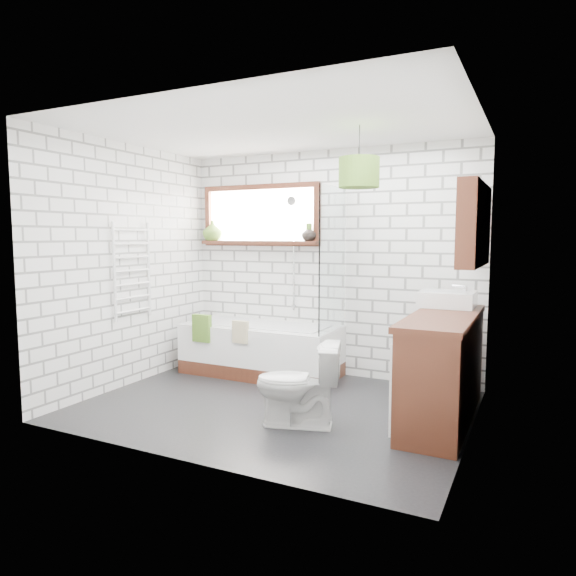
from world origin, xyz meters
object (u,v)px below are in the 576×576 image
at_px(bathtub, 261,349).
at_px(toilet, 297,384).
at_px(vanity, 443,368).
at_px(basin, 447,299).
at_px(pendant, 359,173).

xyz_separation_m(bathtub, toilet, (1.04, -1.26, 0.07)).
xyz_separation_m(vanity, basin, (-0.06, 0.50, 0.52)).
bearing_deg(pendant, bathtub, 153.32).
height_order(bathtub, vanity, vanity).
relative_size(vanity, toilet, 2.27).
relative_size(bathtub, vanity, 1.10).
bearing_deg(vanity, toilet, -148.05).
bearing_deg(toilet, basin, 122.71).
xyz_separation_m(bathtub, vanity, (2.09, -0.61, 0.17)).
bearing_deg(basin, bathtub, 177.02).
bearing_deg(pendant, basin, 40.17).
relative_size(basin, pendant, 1.39).
bearing_deg(basin, pendant, -139.83).
bearing_deg(vanity, basin, 96.84).
height_order(basin, toilet, basin).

